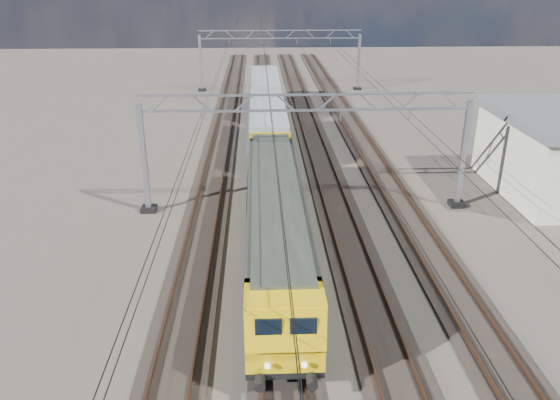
{
  "coord_description": "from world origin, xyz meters",
  "views": [
    {
      "loc": [
        -2.77,
        -26.69,
        13.54
      ],
      "look_at": [
        -1.68,
        -0.29,
        2.4
      ],
      "focal_mm": 35.0,
      "sensor_mm": 36.0,
      "label": 1
    }
  ],
  "objects_px": {
    "catenary_gantry_far": "(280,58)",
    "locomotive": "(275,218)",
    "hopper_wagon_mid": "(265,89)",
    "hopper_wagon_lead": "(268,125)",
    "catenary_gantry_mid": "(306,148)"
  },
  "relations": [
    {
      "from": "hopper_wagon_lead",
      "to": "locomotive",
      "type": "bearing_deg",
      "value": -90.0
    },
    {
      "from": "locomotive",
      "to": "hopper_wagon_mid",
      "type": "bearing_deg",
      "value": 90.0
    },
    {
      "from": "catenary_gantry_mid",
      "to": "catenary_gantry_far",
      "type": "relative_size",
      "value": 1.0
    },
    {
      "from": "catenary_gantry_far",
      "to": "hopper_wagon_lead",
      "type": "xyz_separation_m",
      "value": [
        -2.0,
        -24.65,
        -1.67
      ]
    },
    {
      "from": "catenary_gantry_mid",
      "to": "catenary_gantry_far",
      "type": "height_order",
      "value": "same"
    },
    {
      "from": "locomotive",
      "to": "hopper_wagon_mid",
      "type": "distance_m",
      "value": 31.9
    },
    {
      "from": "catenary_gantry_mid",
      "to": "locomotive",
      "type": "bearing_deg",
      "value": -107.5
    },
    {
      "from": "catenary_gantry_far",
      "to": "locomotive",
      "type": "bearing_deg",
      "value": -92.7
    },
    {
      "from": "catenary_gantry_far",
      "to": "hopper_wagon_lead",
      "type": "relative_size",
      "value": 1.53
    },
    {
      "from": "catenary_gantry_mid",
      "to": "catenary_gantry_far",
      "type": "xyz_separation_m",
      "value": [
        0.0,
        36.0,
        0.0
      ]
    },
    {
      "from": "hopper_wagon_mid",
      "to": "catenary_gantry_far",
      "type": "bearing_deg",
      "value": 79.16
    },
    {
      "from": "hopper_wagon_lead",
      "to": "hopper_wagon_mid",
      "type": "xyz_separation_m",
      "value": [
        0.0,
        14.2,
        0.0
      ]
    },
    {
      "from": "locomotive",
      "to": "hopper_wagon_mid",
      "type": "relative_size",
      "value": 1.62
    },
    {
      "from": "hopper_wagon_lead",
      "to": "hopper_wagon_mid",
      "type": "relative_size",
      "value": 1.0
    },
    {
      "from": "catenary_gantry_mid",
      "to": "hopper_wagon_lead",
      "type": "relative_size",
      "value": 1.53
    }
  ]
}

